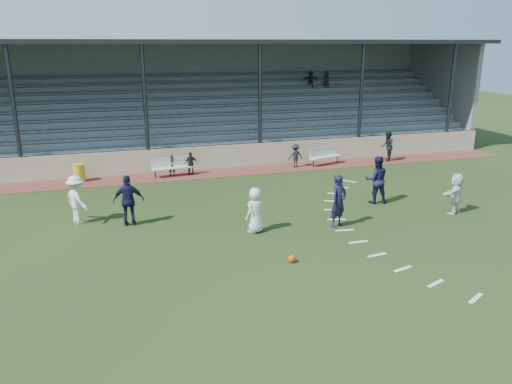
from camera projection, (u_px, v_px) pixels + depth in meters
ground at (279, 252)px, 16.03m from camera, size 90.00×90.00×0.00m
cinder_track at (211, 173)px, 25.65m from camera, size 34.00×2.00×0.02m
retaining_wall at (206, 158)px, 26.44m from camera, size 34.00×0.18×1.20m
bench_left at (172, 165)px, 24.93m from camera, size 2.03×0.68×0.95m
bench_right at (325, 154)px, 27.31m from camera, size 2.03×0.99×0.95m
trash_bin at (79, 173)px, 23.99m from camera, size 0.53×0.53×0.86m
football at (292, 259)px, 15.25m from camera, size 0.24×0.24×0.24m
player_white_lead at (255, 210)px, 17.52m from camera, size 0.95×0.85×1.63m
player_navy_lead at (339, 201)px, 17.99m from camera, size 0.85×0.75×1.96m
player_navy_mid at (377, 180)px, 20.71m from camera, size 1.13×0.97×1.99m
player_white_wing at (77, 200)px, 18.35m from camera, size 1.19×1.36×1.83m
player_navy_wing at (129, 201)px, 18.13m from camera, size 1.15×0.56×1.89m
player_white_back at (456, 193)px, 19.48m from camera, size 1.54×1.13×1.61m
official at (387, 146)px, 28.03m from camera, size 0.96×1.03×1.69m
sub_left_near at (172, 165)px, 25.05m from camera, size 0.39×0.27×1.05m
sub_left_far at (191, 163)px, 25.19m from camera, size 0.71×0.36×1.16m
sub_right at (295, 156)px, 26.69m from camera, size 0.82×0.48×1.25m
grandstand at (190, 115)px, 30.30m from camera, size 34.60×9.00×6.61m
penalty_arc at (391, 238)px, 17.18m from camera, size 3.89×14.63×0.01m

